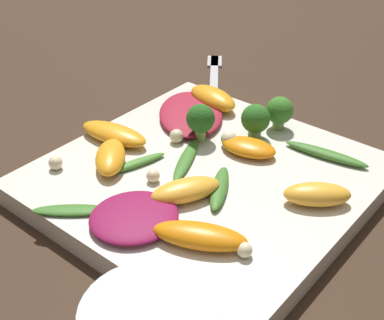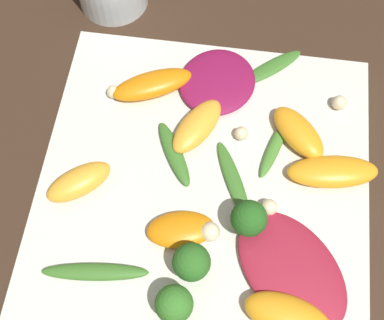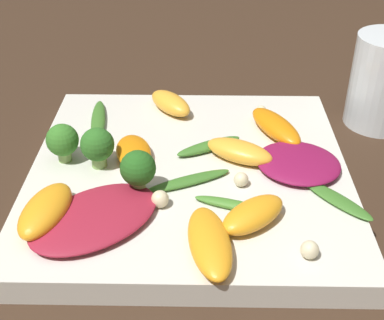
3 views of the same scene
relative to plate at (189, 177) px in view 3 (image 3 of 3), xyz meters
The scene contains 24 objects.
ground_plane 0.01m from the plate, ahead, with size 2.40×2.40×0.00m, color #382619.
plate is the anchor object (origin of this frame).
radicchio_leaf_0 0.11m from the plate, 132.22° to the right, with size 0.13×0.13×0.01m.
radicchio_leaf_1 0.10m from the plate, ahead, with size 0.10×0.10×0.01m.
orange_segment_0 0.11m from the plate, 35.32° to the left, with size 0.06×0.08×0.02m.
orange_segment_1 0.11m from the plate, 101.91° to the left, with size 0.06×0.06×0.02m.
orange_segment_2 0.11m from the plate, 81.06° to the right, with size 0.04×0.08×0.02m.
orange_segment_3 0.10m from the plate, 56.75° to the right, with size 0.06×0.06×0.02m.
orange_segment_4 0.05m from the plate, 15.15° to the left, with size 0.07×0.06×0.02m.
orange_segment_5 0.14m from the plate, 144.74° to the right, with size 0.05×0.07×0.02m.
orange_segment_6 0.06m from the plate, 165.88° to the left, with size 0.04×0.06×0.01m.
broccoli_floret_0 0.07m from the plate, 135.32° to the right, with size 0.03×0.03×0.04m.
broccoli_floret_1 0.09m from the plate, behind, with size 0.03×0.03×0.04m.
broccoli_floret_2 0.12m from the plate, behind, with size 0.03×0.03×0.04m.
arugula_sprig_0 0.04m from the plate, 58.32° to the left, with size 0.07×0.05×0.01m.
arugula_sprig_1 0.03m from the plate, 92.00° to the right, with size 0.08×0.05×0.01m.
arugula_sprig_2 0.12m from the plate, 141.26° to the left, with size 0.02×0.09×0.01m.
arugula_sprig_3 0.13m from the plate, 22.00° to the right, with size 0.06×0.06×0.01m.
arugula_sprig_4 0.07m from the plate, 58.27° to the right, with size 0.06×0.03×0.01m.
macadamia_nut_0 0.15m from the plate, 52.04° to the right, with size 0.01×0.01×0.01m.
macadamia_nut_1 0.06m from the plate, 111.31° to the right, with size 0.01×0.01×0.01m.
macadamia_nut_2 0.06m from the plate, 167.72° to the right, with size 0.02×0.02×0.02m.
macadamia_nut_3 0.12m from the plate, 52.45° to the left, with size 0.01×0.01×0.01m.
macadamia_nut_4 0.06m from the plate, 31.74° to the right, with size 0.01×0.01×0.01m.
Camera 3 is at (0.01, -0.40, 0.30)m, focal length 50.00 mm.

